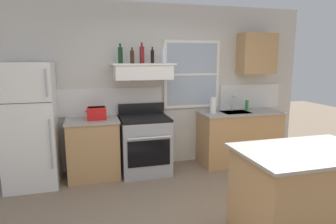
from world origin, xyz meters
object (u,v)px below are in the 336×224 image
at_px(bottle_dark_green_wine, 120,55).
at_px(bottle_clear_tall, 164,55).
at_px(stove_range, 145,144).
at_px(bottle_balsamic_dark, 152,56).
at_px(paper_towel_roll, 213,105).
at_px(kitchen_island, 304,192).
at_px(refrigerator, 30,125).
at_px(toaster, 96,113).
at_px(bottle_red_label_wine, 142,55).
at_px(bottle_brown_stout, 132,57).
at_px(dish_soap_bottle, 247,105).

relative_size(bottle_dark_green_wine, bottle_clear_tall, 1.01).
distance_m(stove_range, bottle_balsamic_dark, 1.40).
distance_m(paper_towel_roll, kitchen_island, 2.21).
bearing_deg(paper_towel_roll, refrigerator, -178.78).
height_order(toaster, bottle_red_label_wine, bottle_red_label_wine).
bearing_deg(bottle_dark_green_wine, bottle_balsamic_dark, -1.91).
xyz_separation_m(bottle_dark_green_wine, bottle_clear_tall, (0.67, -0.09, -0.00)).
height_order(stove_range, bottle_clear_tall, bottle_clear_tall).
bearing_deg(bottle_brown_stout, refrigerator, -177.29).
height_order(toaster, bottle_balsamic_dark, bottle_balsamic_dark).
bearing_deg(bottle_brown_stout, bottle_balsamic_dark, 14.98).
height_order(toaster, dish_soap_bottle, toaster).
distance_m(toaster, stove_range, 0.91).
height_order(bottle_brown_stout, bottle_clear_tall, bottle_clear_tall).
relative_size(bottle_red_label_wine, bottle_balsamic_dark, 1.25).
bearing_deg(bottle_dark_green_wine, stove_range, -24.73).
bearing_deg(toaster, bottle_red_label_wine, 6.14).
xyz_separation_m(bottle_dark_green_wine, bottle_balsamic_dark, (0.50, -0.02, -0.02)).
xyz_separation_m(stove_range, bottle_balsamic_dark, (0.17, 0.14, 1.39)).
distance_m(refrigerator, kitchen_island, 3.60).
xyz_separation_m(bottle_red_label_wine, paper_towel_roll, (1.19, -0.06, -0.83)).
bearing_deg(paper_towel_roll, bottle_brown_stout, 179.58).
height_order(stove_range, bottle_balsamic_dark, bottle_balsamic_dark).
relative_size(toaster, bottle_balsamic_dark, 1.18).
xyz_separation_m(stove_range, bottle_dark_green_wine, (-0.33, 0.15, 1.41)).
xyz_separation_m(paper_towel_roll, dish_soap_bottle, (0.69, 0.10, -0.04)).
height_order(bottle_red_label_wine, kitchen_island, bottle_red_label_wine).
xyz_separation_m(toaster, bottle_brown_stout, (0.56, 0.03, 0.84)).
relative_size(toaster, dish_soap_bottle, 1.65).
xyz_separation_m(toaster, kitchen_island, (2.00, -2.11, -0.55)).
bearing_deg(bottle_balsamic_dark, bottle_brown_stout, -165.02).
height_order(stove_range, bottle_brown_stout, bottle_brown_stout).
bearing_deg(paper_towel_roll, bottle_clear_tall, 178.26).
xyz_separation_m(stove_range, bottle_red_label_wine, (-0.01, 0.10, 1.41)).
relative_size(bottle_red_label_wine, kitchen_island, 0.23).
height_order(bottle_brown_stout, paper_towel_roll, bottle_brown_stout).
bearing_deg(kitchen_island, bottle_brown_stout, 123.95).
bearing_deg(stove_range, bottle_clear_tall, 10.72).
distance_m(stove_range, bottle_clear_tall, 1.45).
height_order(bottle_dark_green_wine, paper_towel_roll, bottle_dark_green_wine).
height_order(bottle_dark_green_wine, bottle_balsamic_dark, bottle_dark_green_wine).
relative_size(refrigerator, dish_soap_bottle, 9.82).
xyz_separation_m(paper_towel_roll, kitchen_island, (0.08, -2.12, -0.59)).
xyz_separation_m(refrigerator, bottle_red_label_wine, (1.64, 0.12, 0.99)).
distance_m(bottle_dark_green_wine, bottle_clear_tall, 0.67).
bearing_deg(bottle_dark_green_wine, paper_towel_roll, -4.35).
bearing_deg(bottle_balsamic_dark, stove_range, -140.60).
bearing_deg(dish_soap_bottle, toaster, -177.47).
distance_m(refrigerator, paper_towel_roll, 2.84).
relative_size(paper_towel_roll, dish_soap_bottle, 1.50).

